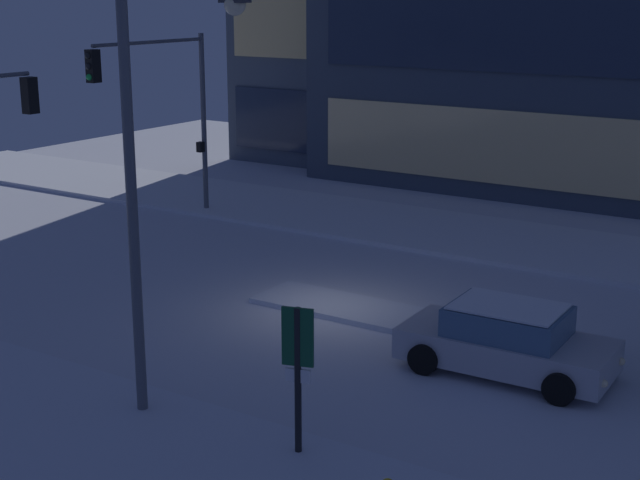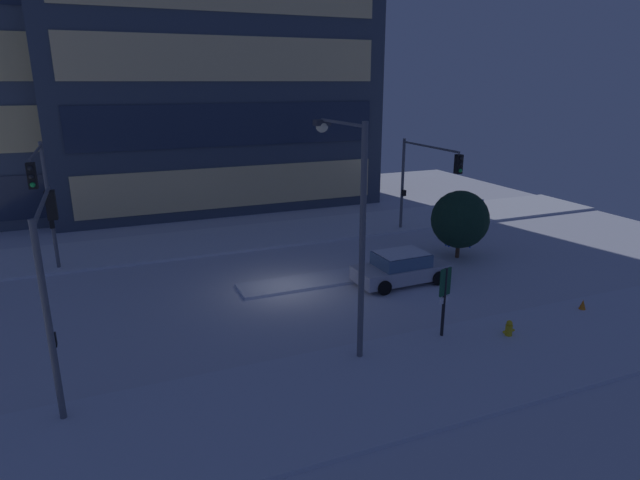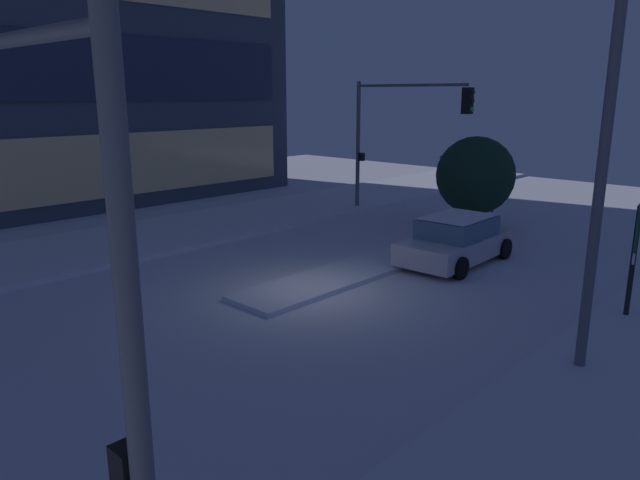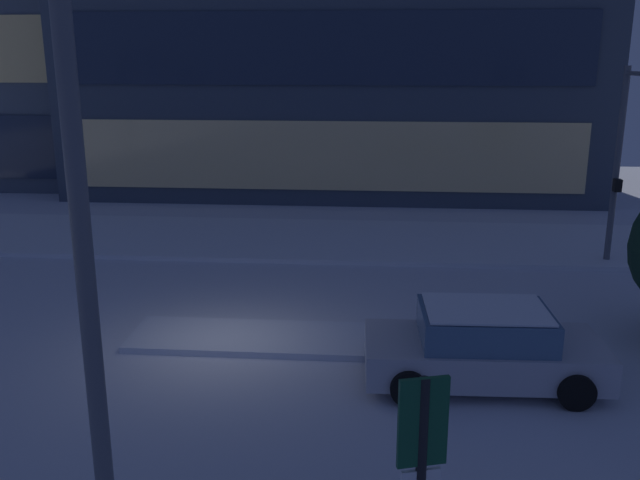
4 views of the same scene
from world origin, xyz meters
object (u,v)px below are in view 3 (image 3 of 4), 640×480
at_px(car_near, 456,241).
at_px(parking_info_sign, 635,248).
at_px(decorated_tree_median, 475,176).
at_px(street_lamp_arched, 555,95).
at_px(traffic_light_corner_near_left, 0,216).
at_px(traffic_light_corner_far_right, 401,122).

distance_m(car_near, parking_info_sign, 5.78).
bearing_deg(decorated_tree_median, street_lamp_arched, -145.09).
relative_size(traffic_light_corner_near_left, traffic_light_corner_far_right, 1.00).
xyz_separation_m(car_near, decorated_tree_median, (4.75, 2.07, 1.38)).
xyz_separation_m(street_lamp_arched, parking_info_sign, (3.46, -0.75, -3.42)).
xyz_separation_m(car_near, traffic_light_corner_far_right, (4.82, 5.75, 3.31)).
height_order(traffic_light_corner_far_right, decorated_tree_median, traffic_light_corner_far_right).
bearing_deg(street_lamp_arched, car_near, -47.71).
bearing_deg(car_near, decorated_tree_median, 21.86).
relative_size(traffic_light_corner_far_right, street_lamp_arched, 0.73).
relative_size(car_near, traffic_light_corner_near_left, 0.78).
bearing_deg(car_near, traffic_light_corner_near_left, -168.53).
relative_size(parking_info_sign, decorated_tree_median, 0.76).
bearing_deg(traffic_light_corner_far_right, car_near, -39.98).
height_order(traffic_light_corner_near_left, decorated_tree_median, traffic_light_corner_near_left).
bearing_deg(traffic_light_corner_near_left, street_lamp_arched, -98.93).
height_order(traffic_light_corner_near_left, street_lamp_arched, street_lamp_arched).
relative_size(traffic_light_corner_far_right, parking_info_sign, 2.12).
relative_size(car_near, decorated_tree_median, 1.26).
bearing_deg(street_lamp_arched, parking_info_sign, -103.38).
bearing_deg(traffic_light_corner_far_right, decorated_tree_median, -1.19).
distance_m(car_near, decorated_tree_median, 5.36).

